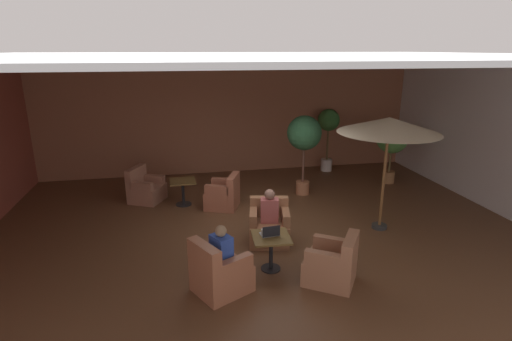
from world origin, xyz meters
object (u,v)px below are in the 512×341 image
Objects in this scene: cafe_table_front_right at (183,187)px; potted_tree_mid_right at (392,140)px; armchair_front_left_east at (269,226)px; patio_umbrella_tall_red at (389,126)px; cafe_table_front_left at (271,244)px; armchair_front_left_north at (333,265)px; potted_tree_left_corner at (304,136)px; armchair_front_left_south at (220,273)px; open_laptop at (270,233)px; potted_tree_mid_left at (328,126)px; patron_by_window at (270,207)px; patron_blue_shirt at (221,249)px; armchair_front_right_north at (224,195)px; armchair_front_right_east at (145,189)px; iced_drink_cup at (263,232)px.

potted_tree_mid_right is (5.83, 0.60, 0.81)m from cafe_table_front_right.
patio_umbrella_tall_red reaches higher than armchair_front_left_east.
cafe_table_front_left is 1.09m from armchair_front_left_north.
potted_tree_left_corner is (0.81, 4.17, 1.24)m from armchair_front_left_north.
armchair_front_left_south is 1.13m from open_laptop.
patio_umbrella_tall_red is 1.23× the size of potted_tree_mid_left.
armchair_front_left_south reaches higher than armchair_front_left_east.
potted_tree_mid_left is 5.37m from patron_by_window.
potted_tree_mid_right is 2.58× the size of patron_blue_shirt.
patron_blue_shirt is at bearing 28.09° from armchair_front_left_south.
armchair_front_right_north is 0.49× the size of potted_tree_mid_left.
cafe_table_front_right is at bearing 120.17° from armchair_front_left_north.
armchair_front_left_east reaches higher than armchair_front_right_north.
armchair_front_left_south reaches higher than armchair_front_right_north.
potted_tree_mid_left is (3.56, 2.47, 1.10)m from armchair_front_right_north.
armchair_front_right_north is at bearing -23.99° from armchair_front_right_east.
patron_blue_shirt is (-1.12, -1.53, 0.42)m from armchair_front_left_east.
patio_umbrella_tall_red reaches higher than cafe_table_front_right.
armchair_front_left_east is at bearing -55.21° from cafe_table_front_right.
armchair_front_left_north is 0.44× the size of patio_umbrella_tall_red.
potted_tree_left_corner is 4.04m from open_laptop.
patio_umbrella_tall_red is 1.35× the size of potted_tree_mid_right.
armchair_front_left_east is 2.08m from armchair_front_right_north.
patron_by_window is at bearing -101.43° from armchair_front_left_east.
cafe_table_front_right is 3.58m from iced_drink_cup.
iced_drink_cup is (-4.53, -3.93, -0.58)m from potted_tree_mid_right.
potted_tree_mid_left is 6.35m from iced_drink_cup.
iced_drink_cup is at bearing 34.70° from patron_blue_shirt.
cafe_table_front_left is at bearing -115.46° from potted_tree_left_corner.
patio_umbrella_tall_red is at bearing -28.23° from cafe_table_front_right.
patron_blue_shirt is (-1.80, 0.11, 0.42)m from armchair_front_left_north.
armchair_front_left_north is 1.01× the size of armchair_front_left_south.
armchair_front_left_east is 8.21× the size of iced_drink_cup.
armchair_front_left_south is (-1.16, -1.55, 0.01)m from armchair_front_left_east.
potted_tree_mid_right is (1.73, 2.80, -0.96)m from patio_umbrella_tall_red.
armchair_front_left_north is (0.90, -0.59, -0.16)m from cafe_table_front_left.
armchair_front_left_north is 1.86m from patron_blue_shirt.
armchair_front_right_north is (-0.46, 3.01, -0.17)m from cafe_table_front_left.
armchair_front_left_south is at bearing -150.46° from open_laptop.
cafe_table_front_right is at bearing -26.37° from armchair_front_right_east.
potted_tree_left_corner is at bearing 59.49° from armchair_front_left_east.
armchair_front_right_north is 3.05m from open_laptop.
potted_tree_left_corner is 3.08m from patron_by_window.
cafe_table_front_left is 0.35× the size of potted_tree_mid_left.
armchair_front_right_north is 4.47m from potted_tree_mid_left.
potted_tree_mid_right is at bearing 39.99° from armchair_front_left_south.
armchair_front_left_east is 1.31× the size of patron_blue_shirt.
potted_tree_mid_right is at bearing 40.93° from iced_drink_cup.
armchair_front_left_south is 3.93m from cafe_table_front_right.
armchair_front_right_north is at bearing 108.95° from armchair_front_left_east.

